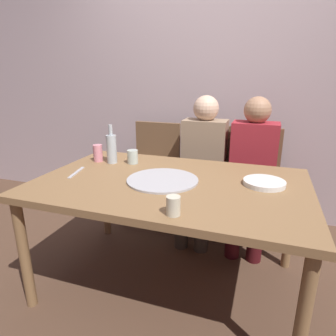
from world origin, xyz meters
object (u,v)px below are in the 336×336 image
(wine_bottle, at_px, (112,148))
(plate_stack, at_px, (264,183))
(guest_in_beanie, at_px, (252,166))
(tumbler_far, at_px, (133,157))
(soda_can, at_px, (98,153))
(dining_table, at_px, (170,192))
(chair_right, at_px, (252,175))
(tumbler_near, at_px, (173,206))
(pizza_tray, at_px, (163,180))
(table_knife, at_px, (76,172))
(guest_in_sweater, at_px, (202,161))
(chair_middle, at_px, (205,170))
(chair_left, at_px, (154,165))

(wine_bottle, height_order, plate_stack, wine_bottle)
(plate_stack, height_order, guest_in_beanie, guest_in_beanie)
(tumbler_far, bearing_deg, soda_can, -172.48)
(dining_table, bearing_deg, chair_right, 64.79)
(tumbler_near, height_order, guest_in_beanie, guest_in_beanie)
(tumbler_near, relative_size, chair_right, 0.10)
(pizza_tray, bearing_deg, soda_can, 157.66)
(table_knife, height_order, chair_right, chair_right)
(pizza_tray, distance_m, guest_in_sweater, 0.78)
(guest_in_beanie, bearing_deg, wine_bottle, 29.49)
(chair_middle, bearing_deg, table_knife, 56.31)
(soda_can, distance_m, plate_stack, 1.16)
(dining_table, xyz_separation_m, plate_stack, (0.53, 0.11, 0.08))
(tumbler_far, bearing_deg, chair_left, 99.05)
(chair_right, relative_size, guest_in_beanie, 0.77)
(guest_in_beanie, bearing_deg, plate_stack, 98.71)
(table_knife, height_order, chair_middle, chair_middle)
(table_knife, bearing_deg, tumbler_near, -127.63)
(chair_left, bearing_deg, tumbler_far, 99.05)
(chair_left, bearing_deg, tumbler_near, 115.25)
(tumbler_near, height_order, table_knife, tumbler_near)
(tumbler_near, distance_m, soda_can, 1.01)
(table_knife, bearing_deg, dining_table, -97.58)
(guest_in_sweater, bearing_deg, guest_in_beanie, -180.00)
(plate_stack, bearing_deg, chair_left, 141.31)
(dining_table, relative_size, soda_can, 12.94)
(tumbler_far, bearing_deg, guest_in_beanie, 32.01)
(table_knife, xyz_separation_m, chair_middle, (0.64, 0.96, -0.21))
(guest_in_sweater, distance_m, guest_in_beanie, 0.40)
(plate_stack, xyz_separation_m, table_knife, (-1.14, -0.16, -0.01))
(tumbler_near, bearing_deg, plate_stack, 54.33)
(soda_can, bearing_deg, plate_stack, -5.76)
(tumbler_near, xyz_separation_m, table_knife, (-0.77, 0.36, -0.04))
(chair_left, bearing_deg, chair_right, -180.00)
(chair_left, bearing_deg, pizza_tray, 114.85)
(guest_in_sweater, relative_size, guest_in_beanie, 1.00)
(guest_in_sweater, bearing_deg, tumbler_near, 96.27)
(tumbler_near, relative_size, chair_left, 0.10)
(wine_bottle, bearing_deg, tumbler_near, -43.81)
(soda_can, bearing_deg, chair_left, 77.13)
(tumbler_far, xyz_separation_m, chair_left, (-0.10, 0.65, -0.26))
(dining_table, relative_size, wine_bottle, 5.78)
(soda_can, bearing_deg, wine_bottle, -0.27)
(chair_left, relative_size, guest_in_beanie, 0.77)
(dining_table, bearing_deg, soda_can, 160.31)
(dining_table, distance_m, table_knife, 0.62)
(tumbler_near, bearing_deg, table_knife, 154.89)
(soda_can, relative_size, guest_in_sweater, 0.10)
(tumbler_near, distance_m, table_knife, 0.85)
(table_knife, relative_size, chair_left, 0.24)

